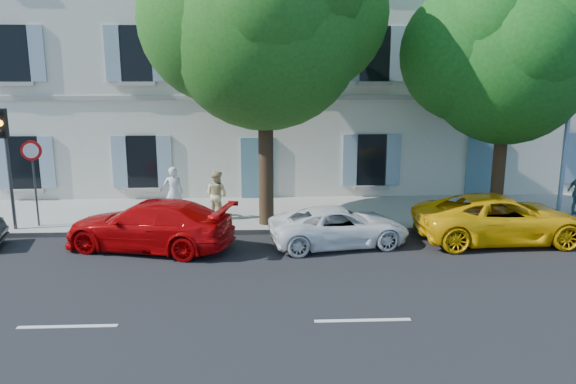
{
  "coord_description": "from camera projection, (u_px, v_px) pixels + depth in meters",
  "views": [
    {
      "loc": [
        -2.05,
        -14.64,
        5.11
      ],
      "look_at": [
        -1.26,
        2.0,
        1.4
      ],
      "focal_mm": 35.0,
      "sensor_mm": 36.0,
      "label": 1
    }
  ],
  "objects": [
    {
      "name": "ground",
      "position": [
        337.0,
        257.0,
        15.48
      ],
      "size": [
        90.0,
        90.0,
        0.0
      ],
      "primitive_type": "plane",
      "color": "black"
    },
    {
      "name": "sidewalk",
      "position": [
        320.0,
        213.0,
        19.8
      ],
      "size": [
        36.0,
        4.5,
        0.15
      ],
      "primitive_type": "cube",
      "color": "#A09E96",
      "rests_on": "ground"
    },
    {
      "name": "kerb",
      "position": [
        327.0,
        230.0,
        17.68
      ],
      "size": [
        36.0,
        0.16,
        0.16
      ],
      "primitive_type": "cube",
      "color": "#9E998E",
      "rests_on": "ground"
    },
    {
      "name": "building",
      "position": [
        308.0,
        46.0,
        24.12
      ],
      "size": [
        28.0,
        7.0,
        12.0
      ],
      "primitive_type": "cube",
      "color": "beige",
      "rests_on": "ground"
    },
    {
      "name": "car_red_coupe",
      "position": [
        149.0,
        225.0,
        16.02
      ],
      "size": [
        5.2,
        3.18,
        1.41
      ],
      "primitive_type": "imported",
      "rotation": [
        0.0,
        0.0,
        4.45
      ],
      "color": "#B70507",
      "rests_on": "ground"
    },
    {
      "name": "car_white_coupe",
      "position": [
        339.0,
        226.0,
        16.38
      ],
      "size": [
        4.33,
        2.52,
        1.13
      ],
      "primitive_type": "imported",
      "rotation": [
        0.0,
        0.0,
        1.73
      ],
      "color": "white",
      "rests_on": "ground"
    },
    {
      "name": "car_yellow_supercar",
      "position": [
        501.0,
        218.0,
        16.73
      ],
      "size": [
        5.14,
        2.5,
        1.41
      ],
      "primitive_type": "imported",
      "rotation": [
        0.0,
        0.0,
        1.6
      ],
      "color": "#FAB80A",
      "rests_on": "ground"
    },
    {
      "name": "tree_left",
      "position": [
        265.0,
        31.0,
        16.93
      ],
      "size": [
        6.05,
        6.05,
        9.38
      ],
      "color": "#3A2819",
      "rests_on": "sidewalk"
    },
    {
      "name": "tree_right",
      "position": [
        507.0,
        63.0,
        17.66
      ],
      "size": [
        5.14,
        5.14,
        7.92
      ],
      "color": "#3A2819",
      "rests_on": "sidewalk"
    },
    {
      "name": "traffic_light",
      "position": [
        5.0,
        143.0,
        16.92
      ],
      "size": [
        0.29,
        0.43,
        3.76
      ],
      "color": "#383A3D",
      "rests_on": "sidewalk"
    },
    {
      "name": "road_sign",
      "position": [
        33.0,
        165.0,
        17.53
      ],
      "size": [
        0.63,
        0.13,
        2.75
      ],
      "color": "#383A3D",
      "rests_on": "sidewalk"
    },
    {
      "name": "street_lamp",
      "position": [
        573.0,
        95.0,
        17.24
      ],
      "size": [
        0.26,
        1.55,
        7.29
      ],
      "color": "#7293BF",
      "rests_on": "sidewalk"
    },
    {
      "name": "pedestrian_a",
      "position": [
        174.0,
        192.0,
        18.72
      ],
      "size": [
        0.65,
        0.44,
        1.75
      ],
      "primitive_type": "imported",
      "rotation": [
        0.0,
        0.0,
        3.11
      ],
      "color": "silver",
      "rests_on": "sidewalk"
    },
    {
      "name": "pedestrian_b",
      "position": [
        217.0,
        195.0,
        18.68
      ],
      "size": [
        1.0,
        0.94,
        1.63
      ],
      "primitive_type": "imported",
      "rotation": [
        0.0,
        0.0,
        2.57
      ],
      "color": "#D3BE87",
      "rests_on": "sidewalk"
    }
  ]
}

